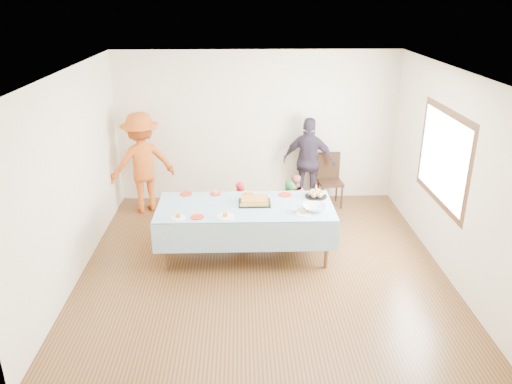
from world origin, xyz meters
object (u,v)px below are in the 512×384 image
birthday_cake (255,201)px  adult_left (142,163)px  party_table (245,209)px  dining_chair (329,176)px

birthday_cake → adult_left: size_ratio=0.26×
party_table → adult_left: adult_left is taller
party_table → dining_chair: 2.41m
adult_left → birthday_cake: bearing=115.5°
birthday_cake → party_table: bearing=-149.7°
party_table → adult_left: bearing=136.0°
birthday_cake → adult_left: bearing=139.4°
birthday_cake → dining_chair: size_ratio=0.48×
dining_chair → adult_left: bearing=178.1°
party_table → birthday_cake: size_ratio=5.49×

